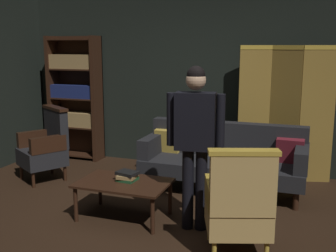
# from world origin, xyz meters

# --- Properties ---
(ground_plane) EXTENTS (10.00, 10.00, 0.00)m
(ground_plane) POSITION_xyz_m (0.00, 0.00, 0.00)
(ground_plane) COLOR black
(back_wall) EXTENTS (7.20, 0.10, 2.80)m
(back_wall) POSITION_xyz_m (0.00, 2.45, 1.40)
(back_wall) COLOR black
(back_wall) RESTS_ON ground_plane
(folding_screen) EXTENTS (1.31, 0.21, 1.90)m
(folding_screen) POSITION_xyz_m (1.24, 2.22, 0.99)
(folding_screen) COLOR olive
(folding_screen) RESTS_ON ground_plane
(bookshelf) EXTENTS (0.90, 0.32, 2.05)m
(bookshelf) POSITION_xyz_m (-2.15, 2.19, 1.08)
(bookshelf) COLOR black
(bookshelf) RESTS_ON ground_plane
(velvet_couch) EXTENTS (2.12, 0.78, 0.88)m
(velvet_couch) POSITION_xyz_m (0.55, 1.45, 0.45)
(velvet_couch) COLOR black
(velvet_couch) RESTS_ON ground_plane
(coffee_table) EXTENTS (1.00, 0.64, 0.42)m
(coffee_table) POSITION_xyz_m (-0.29, 0.17, 0.37)
(coffee_table) COLOR black
(coffee_table) RESTS_ON ground_plane
(armchair_gilt_accent) EXTENTS (0.74, 0.73, 1.04)m
(armchair_gilt_accent) POSITION_xyz_m (1.05, -0.23, 0.49)
(armchair_gilt_accent) COLOR gold
(armchair_gilt_accent) RESTS_ON ground_plane
(armchair_wing_left) EXTENTS (0.79, 0.79, 1.04)m
(armchair_wing_left) POSITION_xyz_m (-1.93, 1.03, 0.49)
(armchair_wing_left) COLOR black
(armchair_wing_left) RESTS_ON ground_plane
(standing_figure) EXTENTS (0.59, 0.26, 1.70)m
(standing_figure) POSITION_xyz_m (0.52, 0.17, 1.03)
(standing_figure) COLOR black
(standing_figure) RESTS_ON ground_plane
(book_green_cloth) EXTENTS (0.21, 0.21, 0.03)m
(book_green_cloth) POSITION_xyz_m (-0.27, 0.23, 0.44)
(book_green_cloth) COLOR #1E4C28
(book_green_cloth) RESTS_ON coffee_table
(book_tan_leather) EXTENTS (0.21, 0.21, 0.04)m
(book_tan_leather) POSITION_xyz_m (-0.27, 0.23, 0.47)
(book_tan_leather) COLOR #9E7A47
(book_tan_leather) RESTS_ON book_green_cloth
(book_black_cloth) EXTENTS (0.26, 0.21, 0.03)m
(book_black_cloth) POSITION_xyz_m (-0.27, 0.23, 0.51)
(book_black_cloth) COLOR black
(book_black_cloth) RESTS_ON book_tan_leather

